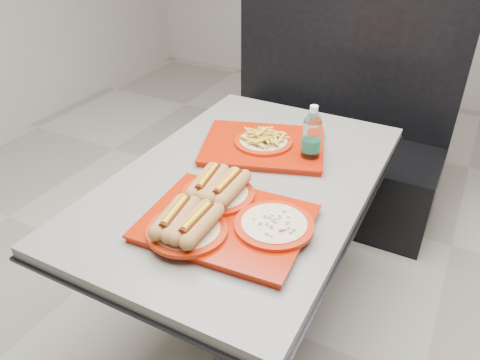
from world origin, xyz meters
The scene contains 6 objects.
ground centered at (0.00, 0.00, 0.00)m, with size 6.00×6.00×0.00m, color #9F988E.
diner_table centered at (0.00, 0.00, 0.58)m, with size 0.92×1.42×0.75m.
booth_bench centered at (0.00, 1.09, 0.40)m, with size 1.30×0.57×1.35m.
tray_near centered at (0.07, -0.30, 0.79)m, with size 0.55×0.47×0.11m.
tray_far centered at (-0.03, 0.23, 0.78)m, with size 0.60×0.53×0.10m.
water_bottle centered at (0.18, 0.22, 0.86)m, with size 0.08×0.08×0.24m.
Camera 1 is at (0.69, -1.35, 1.69)m, focal length 35.00 mm.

